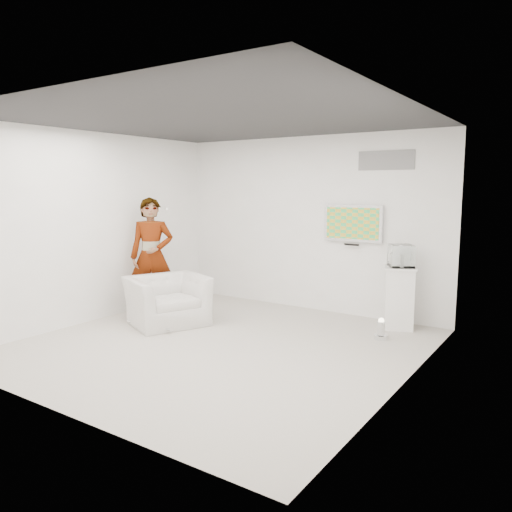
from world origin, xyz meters
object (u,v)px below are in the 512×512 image
Objects in this scene: tv at (353,223)px; armchair at (167,300)px; floor_uplight at (381,329)px; person at (152,256)px; pedestal at (399,298)px.

armchair is at bearing -136.72° from tv.
person is at bearing -169.05° from floor_uplight.
tv is 3.43× the size of floor_uplight.
tv is 3.25m from armchair.
pedestal is (3.77, 1.43, -0.51)m from person.
pedestal reaches higher than floor_uplight.
pedestal is 3.24× the size of floor_uplight.
tv is at bearing -7.74° from person.
tv reaches higher than armchair.
person is (-2.87, -1.72, -0.57)m from tv.
person is 4.07m from pedestal.
person reaches higher than tv.
armchair reaches higher than floor_uplight.
floor_uplight is at bearing -46.32° from armchair.
person reaches higher than armchair.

